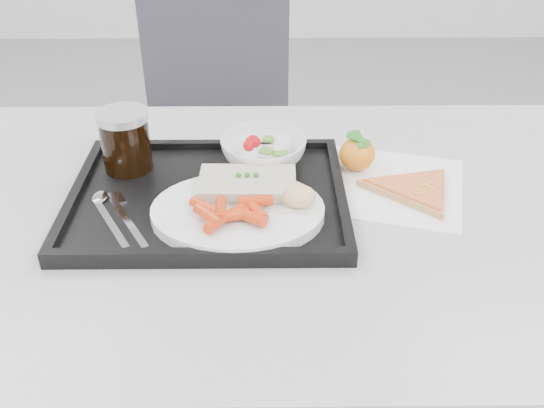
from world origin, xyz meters
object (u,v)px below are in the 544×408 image
Objects in this scene: tangerine at (357,154)px; pizza_slice at (414,189)px; chair at (216,124)px; salad_bowl at (264,151)px; tray at (209,198)px; dinner_plate at (238,212)px; cola_glass at (125,140)px; table at (277,239)px.

tangerine is 0.12m from pizza_slice.
chair is 6.11× the size of salad_bowl.
salad_bowl reaches higher than tray.
dinner_plate is 2.50× the size of cola_glass.
pizza_slice is (0.23, 0.03, 0.08)m from table.
cola_glass is 0.45× the size of pizza_slice.
tangerine reaches higher than tray.
cola_glass reaches higher than tangerine.
pizza_slice is at bearing 8.24° from table.
chair is 13.61× the size of tangerine.
salad_bowl is 2.23× the size of tangerine.
chair is 0.84m from dinner_plate.
cola_glass is at bearing 171.98° from pizza_slice.
tangerine reaches higher than pizza_slice.
tray is 0.35m from pizza_slice.
salad_bowl is 0.24m from cola_glass.
table is 17.56× the size of tangerine.
chair is (-0.16, 0.75, -0.15)m from table.
dinner_plate is 0.31m from pizza_slice.
chair is at bearing 81.27° from cola_glass.
table is at bearing -79.60° from salad_bowl.
chair reaches higher than tray.
tangerine is (0.26, 0.10, 0.03)m from tray.
chair is 0.69m from salad_bowl.
salad_bowl is at bearing 4.38° from cola_glass.
chair is 0.77m from tray.
tray is 0.14m from salad_bowl.
dinner_plate reaches higher than tray.
cola_glass is (-0.24, -0.02, 0.03)m from salad_bowl.
chair is at bearing 118.77° from pizza_slice.
cola_glass reaches higher than table.
dinner_plate is 1.78× the size of salad_bowl.
dinner_plate is at bearing -163.82° from pizza_slice.
tray is 1.67× the size of dinner_plate.
tray is 0.18m from cola_glass.
tray reaches higher than pizza_slice.
cola_glass is at bearing 158.38° from table.
cola_glass is at bearing -178.59° from tangerine.
table is at bearing 39.89° from dinner_plate.
tangerine reaches higher than table.
table is 0.25m from pizza_slice.
tray is 1.87× the size of pizza_slice.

